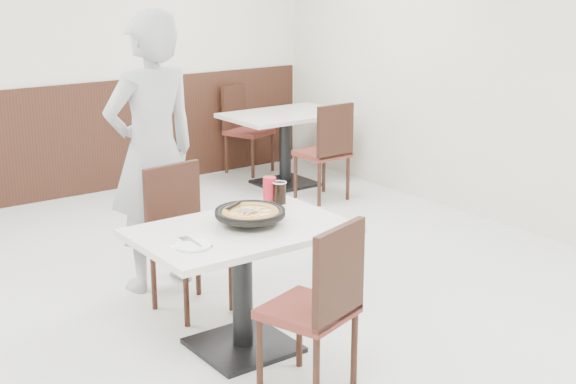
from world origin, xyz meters
TOP-DOWN VIEW (x-y plane):
  - floor at (0.00, 0.00)m, footprint 7.00×7.00m
  - wall_back at (0.00, 3.50)m, footprint 6.00×0.04m
  - wall_right at (3.00, 0.00)m, footprint 0.04×7.00m
  - wainscot_back at (0.00, 3.48)m, footprint 5.90×0.03m
  - main_table at (-0.15, -0.26)m, footprint 1.28×0.93m
  - chair_near at (-0.13, -0.86)m, footprint 0.53×0.53m
  - chair_far at (-0.12, 0.40)m, footprint 0.47×0.47m
  - trivet at (-0.10, -0.19)m, footprint 0.15×0.15m
  - pizza_pan at (-0.08, -0.23)m, footprint 0.39×0.39m
  - pizza at (-0.09, -0.26)m, footprint 0.35×0.35m
  - pizza_server at (-0.11, -0.25)m, footprint 0.09×0.10m
  - napkin at (-0.55, -0.36)m, footprint 0.19×0.19m
  - side_plate at (-0.54, -0.38)m, footprint 0.22×0.22m
  - fork at (-0.51, -0.36)m, footprint 0.03×0.17m
  - cola_glass at (0.31, 0.01)m, footprint 0.09×0.09m
  - red_cup at (0.28, 0.08)m, footprint 0.09×0.09m
  - diner_person at (-0.11, 0.92)m, footprint 0.74×0.52m
  - bg_table_right at (2.22, 2.60)m, footprint 1.23×0.84m
  - bg_chair_right_near at (2.19, 1.96)m, footprint 0.43×0.43m
  - bg_chair_right_far at (2.21, 3.25)m, footprint 0.54×0.54m

SIDE VIEW (x-z plane):
  - floor at x=0.00m, z-range 0.00..0.00m
  - main_table at x=-0.15m, z-range 0.00..0.75m
  - bg_table_right at x=2.22m, z-range 0.00..0.75m
  - chair_near at x=-0.13m, z-range 0.00..0.95m
  - chair_far at x=-0.12m, z-range 0.00..0.95m
  - bg_chair_right_near at x=2.19m, z-range 0.00..0.95m
  - bg_chair_right_far at x=2.21m, z-range 0.00..0.95m
  - wainscot_back at x=0.00m, z-range 0.00..1.10m
  - napkin at x=-0.55m, z-range 0.75..0.75m
  - side_plate at x=-0.54m, z-range 0.75..0.77m
  - trivet at x=-0.10m, z-range 0.75..0.79m
  - fork at x=-0.51m, z-range 0.77..0.77m
  - pizza_pan at x=-0.08m, z-range 0.79..0.80m
  - pizza at x=-0.09m, z-range 0.80..0.82m
  - cola_glass at x=0.31m, z-range 0.75..0.88m
  - red_cup at x=0.28m, z-range 0.75..0.91m
  - pizza_server at x=-0.11m, z-range 0.84..0.84m
  - diner_person at x=-0.11m, z-range 0.00..1.92m
  - wall_back at x=0.00m, z-range 0.00..2.80m
  - wall_right at x=3.00m, z-range 0.00..2.80m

